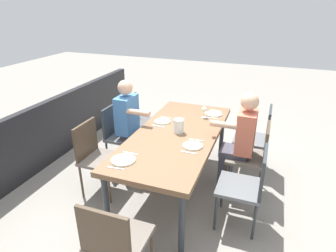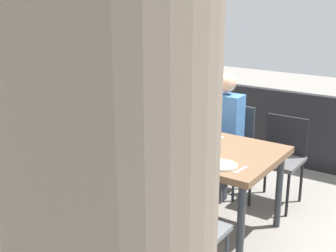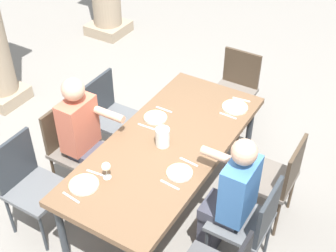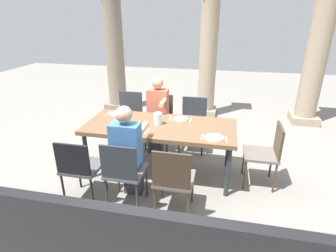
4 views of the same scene
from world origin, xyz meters
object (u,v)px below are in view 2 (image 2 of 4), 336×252
at_px(chair_west_north, 184,227).
at_px(chair_west_south, 281,154).
at_px(chair_east_north, 65,188).
at_px(water_pitcher, 166,132).
at_px(plate_0, 223,165).
at_px(chair_mid_north, 121,204).
at_px(wine_glass_0, 211,145).
at_px(plate_1, 204,135).
at_px(chair_east_south, 183,133).
at_px(diner_man_white, 135,178).
at_px(chair_mid_south, 230,141).
at_px(plate_3, 120,118).
at_px(diner_woman_green, 222,132).
at_px(chair_head_east, 55,136).
at_px(plate_2, 124,141).
at_px(dining_table, 164,145).

xyz_separation_m(chair_west_north, chair_west_south, (-0.00, -1.77, -0.01)).
bearing_deg(chair_east_north, water_pitcher, -114.82).
height_order(plate_0, water_pitcher, water_pitcher).
xyz_separation_m(chair_west_north, water_pitcher, (0.75, -0.87, 0.31)).
height_order(chair_west_south, chair_mid_north, chair_mid_north).
bearing_deg(wine_glass_0, chair_mid_north, 62.42).
distance_m(chair_west_north, plate_1, 1.30).
relative_size(chair_east_south, diner_man_white, 0.70).
xyz_separation_m(chair_mid_south, plate_3, (0.99, 0.60, 0.24)).
bearing_deg(diner_woman_green, plate_1, 95.52).
height_order(chair_head_east, plate_0, chair_head_east).
bearing_deg(plate_3, wine_glass_0, 160.85).
relative_size(chair_east_south, water_pitcher, 5.34).
relative_size(chair_east_north, plate_3, 3.63).
bearing_deg(water_pitcher, plate_0, 159.57).
bearing_deg(chair_mid_south, chair_west_south, 179.78).
relative_size(chair_west_north, plate_2, 4.28).
relative_size(chair_west_north, plate_0, 3.94).
distance_m(chair_mid_south, plate_3, 1.18).
bearing_deg(plate_2, chair_west_north, 149.07).
bearing_deg(chair_mid_north, chair_head_east, -27.58).
xyz_separation_m(chair_east_north, plate_3, (0.40, -1.17, 0.25)).
xyz_separation_m(chair_mid_south, wine_glass_0, (-0.36, 1.07, 0.34)).
bearing_deg(chair_head_east, chair_west_north, 158.49).
relative_size(dining_table, wine_glass_0, 13.95).
height_order(chair_west_north, water_pitcher, water_pitcher).
relative_size(plate_1, plate_2, 0.98).
bearing_deg(dining_table, chair_west_south, -131.68).
relative_size(diner_man_white, plate_3, 5.18).
relative_size(diner_woman_green, wine_glass_0, 8.44).
distance_m(chair_mid_south, chair_east_north, 1.86).
bearing_deg(wine_glass_0, dining_table, -17.63).
relative_size(chair_mid_south, plate_1, 4.25).
relative_size(diner_man_white, wine_glass_0, 8.43).
bearing_deg(water_pitcher, chair_head_east, -0.79).
xyz_separation_m(chair_east_south, diner_woman_green, (-0.59, 0.19, 0.17)).
height_order(chair_east_north, chair_head_east, chair_east_north).
relative_size(chair_west_north, diner_woman_green, 0.72).
relative_size(chair_west_north, chair_head_east, 1.04).
bearing_deg(chair_east_south, chair_mid_north, 108.43).
height_order(chair_mid_south, plate_1, chair_mid_south).
bearing_deg(plate_1, chair_west_south, -130.75).
distance_m(chair_mid_north, wine_glass_0, 0.86).
xyz_separation_m(chair_west_south, chair_mid_south, (0.56, -0.00, 0.02)).
relative_size(plate_2, water_pitcher, 1.29).
bearing_deg(chair_east_north, diner_man_white, -162.87).
xyz_separation_m(chair_mid_north, plate_2, (0.47, -0.61, 0.24)).
distance_m(chair_mid_north, plate_1, 1.18).
bearing_deg(chair_east_north, chair_mid_south, -108.44).
bearing_deg(plate_2, water_pitcher, -138.52).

